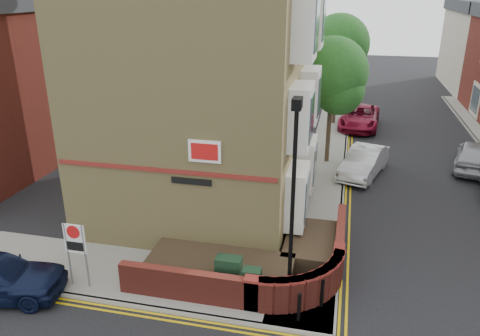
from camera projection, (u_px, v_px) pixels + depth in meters
name	position (u px, v px, depth m)	size (l,w,h in m)	color
ground	(228.00, 322.00, 13.57)	(120.00, 120.00, 0.00)	black
pavement_corner	(138.00, 275.00, 15.65)	(13.00, 3.00, 0.12)	gray
pavement_main	(328.00, 150.00, 27.65)	(2.00, 32.00, 0.12)	gray
kerb_side	(117.00, 303.00, 14.29)	(13.00, 0.15, 0.12)	gray
kerb_main_near	(346.00, 152.00, 27.43)	(0.15, 32.00, 0.12)	gray
yellow_lines_side	(113.00, 309.00, 14.08)	(13.00, 0.28, 0.01)	gold
yellow_lines_main	(350.00, 153.00, 27.40)	(0.28, 32.00, 0.01)	gold
corner_building	(208.00, 61.00, 19.18)	(8.95, 10.40, 13.60)	tan
garden_wall	(246.00, 274.00, 15.84)	(6.80, 6.00, 1.20)	maroon
lamppost	(293.00, 206.00, 13.11)	(0.25, 0.50, 6.30)	black
utility_cabinet_large	(229.00, 274.00, 14.55)	(0.80, 0.45, 1.20)	black
utility_cabinet_small	(252.00, 285.00, 14.13)	(0.55, 0.40, 1.10)	black
bollard_near	(299.00, 307.00, 13.30)	(0.11, 0.11, 0.90)	black
bollard_far	(322.00, 293.00, 13.90)	(0.11, 0.11, 0.90)	black
zone_sign	(75.00, 244.00, 14.48)	(0.72, 0.07, 2.20)	slate
far_terrace_cream	(480.00, 45.00, 43.53)	(5.40, 12.40, 8.00)	beige
tree_near	(332.00, 78.00, 24.19)	(3.64, 3.65, 6.70)	#382B1E
tree_mid	(339.00, 49.00, 31.28)	(4.03, 4.03, 7.42)	#382B1E
tree_far	(342.00, 41.00, 38.64)	(3.81, 3.81, 7.00)	#382B1E
traffic_light_assembly	(343.00, 78.00, 34.75)	(0.20, 0.16, 4.20)	black
silver_car_near	(364.00, 162.00, 23.90)	(1.54, 4.41, 1.45)	silver
red_car_main	(359.00, 117.00, 32.09)	(2.51, 5.44, 1.51)	maroon
silver_car_far	(475.00, 155.00, 24.65)	(1.85, 4.60, 1.57)	#96989D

